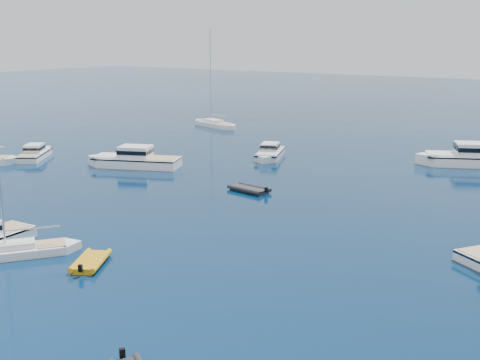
{
  "coord_description": "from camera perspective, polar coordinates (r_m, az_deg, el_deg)",
  "views": [
    {
      "loc": [
        28.21,
        -18.01,
        14.05
      ],
      "look_at": [
        -0.92,
        23.41,
        2.2
      ],
      "focal_mm": 45.87,
      "sensor_mm": 36.0,
      "label": 1
    }
  ],
  "objects": [
    {
      "name": "motor_cruiser_far_l",
      "position": [
        76.94,
        -18.48,
        1.96
      ],
      "size": [
        6.86,
        8.08,
        2.15
      ],
      "primitive_type": null,
      "rotation": [
        0.0,
        0.0,
        0.63
      ],
      "color": "silver",
      "rests_on": "ground"
    },
    {
      "name": "tender_grey_far",
      "position": [
        57.15,
        0.85,
        -1.06
      ],
      "size": [
        4.44,
        2.78,
        0.95
      ],
      "primitive_type": null,
      "rotation": [
        0.0,
        0.0,
        1.43
      ],
      "color": "black",
      "rests_on": "ground"
    },
    {
      "name": "motor_cruiser_centre",
      "position": [
        69.11,
        -9.82,
        1.24
      ],
      "size": [
        11.76,
        7.75,
        2.97
      ],
      "primitive_type": null,
      "rotation": [
        0.0,
        0.0,
        1.99
      ],
      "color": "white",
      "rests_on": "ground"
    },
    {
      "name": "tender_yellow",
      "position": [
        40.22,
        -13.7,
        -7.67
      ],
      "size": [
        3.76,
        4.36,
        0.95
      ],
      "primitive_type": null,
      "rotation": [
        0.0,
        0.0,
        0.54
      ],
      "color": "#C2860B",
      "rests_on": "ground"
    },
    {
      "name": "motor_cruiser_distant",
      "position": [
        73.52,
        20.54,
        1.31
      ],
      "size": [
        12.8,
        8.92,
        3.26
      ],
      "primitive_type": null,
      "rotation": [
        0.0,
        0.0,
        2.03
      ],
      "color": "white",
      "rests_on": "ground"
    },
    {
      "name": "ground",
      "position": [
        36.3,
        -20.87,
        -10.52
      ],
      "size": [
        400.0,
        400.0,
        0.0
      ],
      "primitive_type": "plane",
      "color": "navy",
      "rests_on": "ground"
    },
    {
      "name": "sailboat_fore",
      "position": [
        43.26,
        -19.8,
        -6.6
      ],
      "size": [
        6.57,
        8.1,
        12.29
      ],
      "primitive_type": null,
      "rotation": [
        0.0,
        0.0,
        2.53
      ],
      "color": "silver",
      "rests_on": "ground"
    },
    {
      "name": "sailboat_far_l",
      "position": [
        98.91,
        -2.36,
        4.99
      ],
      "size": [
        11.15,
        6.03,
        15.9
      ],
      "primitive_type": null,
      "rotation": [
        0.0,
        0.0,
        1.26
      ],
      "color": "silver",
      "rests_on": "ground"
    },
    {
      "name": "motor_cruiser_horizon",
      "position": [
        73.18,
        2.79,
        2.09
      ],
      "size": [
        5.66,
        8.87,
        2.24
      ],
      "primitive_type": null,
      "rotation": [
        0.0,
        0.0,
        3.53
      ],
      "color": "silver",
      "rests_on": "ground"
    }
  ]
}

